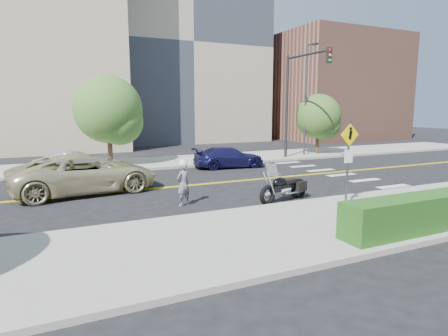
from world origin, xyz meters
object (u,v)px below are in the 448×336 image
(pedestrian_sign, at_px, (348,155))
(parked_car_blue, at_px, (229,157))
(motorcyclist, at_px, (183,183))
(suv, at_px, (85,174))
(parked_car_silver, at_px, (77,165))
(motorcycle, at_px, (284,181))

(pedestrian_sign, bearing_deg, parked_car_blue, 87.82)
(motorcyclist, height_order, suv, motorcyclist)
(motorcyclist, relative_size, parked_car_blue, 0.40)
(pedestrian_sign, xyz_separation_m, parked_car_silver, (-8.23, 10.43, -1.27))
(parked_car_silver, bearing_deg, motorcycle, -138.67)
(suv, xyz_separation_m, parked_car_blue, (8.51, 3.67, -0.20))
(motorcycle, xyz_separation_m, parked_car_blue, (1.65, 8.38, -0.13))
(pedestrian_sign, height_order, suv, pedestrian_sign)
(pedestrian_sign, bearing_deg, motorcyclist, 149.68)
(motorcyclist, distance_m, motorcycle, 3.91)
(motorcyclist, relative_size, motorcycle, 0.69)
(suv, bearing_deg, parked_car_blue, -74.59)
(suv, relative_size, parked_car_silver, 1.42)
(pedestrian_sign, relative_size, parked_car_blue, 0.69)
(suv, distance_m, parked_car_silver, 3.72)
(motorcyclist, bearing_deg, parked_car_blue, -150.24)
(motorcycle, bearing_deg, motorcyclist, 151.52)
(motorcyclist, height_order, parked_car_silver, motorcyclist)
(suv, bearing_deg, motorcyclist, -148.76)
(motorcycle, distance_m, parked_car_silver, 10.93)
(pedestrian_sign, height_order, motorcyclist, pedestrian_sign)
(suv, height_order, parked_car_silver, suv)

